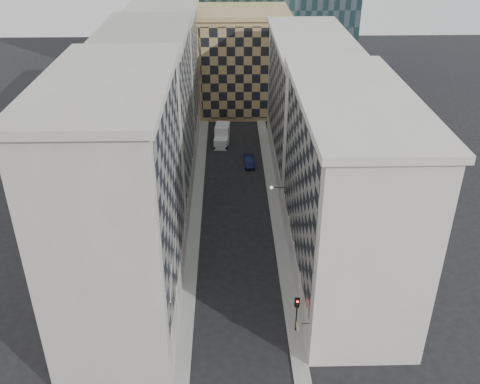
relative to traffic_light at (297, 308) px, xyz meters
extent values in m
cube|color=gray|center=(-10.58, 23.56, -2.85)|extent=(1.50, 100.00, 0.15)
cube|color=gray|center=(-0.08, 23.56, -2.85)|extent=(1.50, 100.00, 0.15)
cube|color=#A39C92|center=(-16.33, 4.56, 8.58)|extent=(10.00, 22.00, 23.00)
cube|color=gray|center=(-11.45, 4.56, 10.08)|extent=(0.25, 19.36, 18.00)
cube|color=#A39C92|center=(-11.53, 4.56, -1.32)|extent=(0.45, 21.12, 3.20)
cube|color=#A39C92|center=(-16.33, 4.56, 20.43)|extent=(10.80, 22.80, 0.70)
cylinder|color=#A39C92|center=(-11.68, -3.69, -0.72)|extent=(0.90, 0.90, 4.40)
cylinder|color=#A39C92|center=(-11.68, 1.81, -0.72)|extent=(0.90, 0.90, 4.40)
cylinder|color=#A39C92|center=(-11.68, 7.31, -0.72)|extent=(0.90, 0.90, 4.40)
cylinder|color=#A39C92|center=(-11.68, 12.81, -0.72)|extent=(0.90, 0.90, 4.40)
cube|color=#9A988F|center=(-16.33, 26.56, 8.08)|extent=(10.00, 22.00, 22.00)
cube|color=gray|center=(-11.45, 26.56, 9.58)|extent=(0.25, 19.36, 17.00)
cube|color=#9A988F|center=(-11.53, 26.56, -1.32)|extent=(0.45, 21.12, 3.20)
cube|color=#9A988F|center=(-16.33, 26.56, 19.43)|extent=(10.80, 22.80, 0.70)
cylinder|color=#9A988F|center=(-11.68, 18.31, -0.72)|extent=(0.90, 0.90, 4.40)
cylinder|color=#9A988F|center=(-11.68, 23.81, -0.72)|extent=(0.90, 0.90, 4.40)
cylinder|color=#9A988F|center=(-11.68, 29.31, -0.72)|extent=(0.90, 0.90, 4.40)
cylinder|color=#9A988F|center=(-11.68, 34.81, -0.72)|extent=(0.90, 0.90, 4.40)
cube|color=#A39C92|center=(-16.33, 48.56, 7.58)|extent=(10.00, 22.00, 21.00)
cube|color=gray|center=(-11.45, 48.56, 9.08)|extent=(0.25, 19.36, 16.00)
cube|color=#A39C92|center=(-11.53, 48.56, -1.32)|extent=(0.45, 21.12, 3.20)
cube|color=#A39C92|center=(-16.33, 48.56, 18.43)|extent=(10.80, 22.80, 0.70)
cylinder|color=#A39C92|center=(-11.68, 40.31, -0.72)|extent=(0.90, 0.90, 4.40)
cylinder|color=#A39C92|center=(-11.68, 45.81, -0.72)|extent=(0.90, 0.90, 4.40)
cylinder|color=#A39C92|center=(-11.68, 51.31, -0.72)|extent=(0.90, 0.90, 4.40)
cylinder|color=#A39C92|center=(-11.68, 56.81, -0.72)|extent=(0.90, 0.90, 4.40)
cube|color=beige|center=(5.67, 8.56, 7.08)|extent=(10.00, 26.00, 20.00)
cube|color=gray|center=(0.79, 8.56, 8.58)|extent=(0.25, 22.88, 15.00)
cube|color=beige|center=(0.87, 8.56, -1.32)|extent=(0.45, 24.96, 3.20)
cube|color=beige|center=(5.67, 8.56, 17.43)|extent=(10.80, 26.80, 0.70)
cylinder|color=beige|center=(1.02, -1.84, -0.72)|extent=(0.90, 0.90, 4.40)
cylinder|color=beige|center=(1.02, 3.36, -0.72)|extent=(0.90, 0.90, 4.40)
cylinder|color=beige|center=(1.02, 8.56, -0.72)|extent=(0.90, 0.90, 4.40)
cylinder|color=beige|center=(1.02, 13.76, -0.72)|extent=(0.90, 0.90, 4.40)
cylinder|color=beige|center=(1.02, 18.96, -0.72)|extent=(0.90, 0.90, 4.40)
cube|color=beige|center=(5.67, 35.56, 6.58)|extent=(10.00, 28.00, 19.00)
cube|color=gray|center=(0.79, 35.56, 8.08)|extent=(0.25, 24.64, 14.00)
cube|color=beige|center=(0.87, 35.56, -1.32)|extent=(0.45, 26.88, 3.20)
cube|color=beige|center=(5.67, 35.56, 16.43)|extent=(10.80, 28.80, 0.70)
cube|color=tan|center=(-3.33, 61.56, 6.08)|extent=(16.00, 14.00, 18.00)
cube|color=tan|center=(-3.33, 54.46, 6.08)|extent=(15.20, 0.25, 16.50)
cube|color=tan|center=(-3.33, 61.56, 15.48)|extent=(16.80, 14.80, 0.80)
cube|color=#312C26|center=(-5.33, 75.56, 11.08)|extent=(6.00, 6.00, 28.00)
cylinder|color=gray|center=(-11.23, -2.44, 5.08)|extent=(0.10, 2.33, 2.33)
cylinder|color=gray|center=(-11.23, 1.56, 5.08)|extent=(0.10, 2.33, 2.33)
cylinder|color=black|center=(-0.23, 17.56, 3.28)|extent=(1.80, 0.08, 0.08)
sphere|color=#FFE5B2|center=(-1.13, 17.56, 3.28)|extent=(0.36, 0.36, 0.36)
cylinder|color=black|center=(0.00, 0.00, -1.36)|extent=(0.12, 0.12, 2.83)
cube|color=black|center=(0.00, 0.00, 0.55)|extent=(0.31, 0.26, 0.97)
cube|color=black|center=(0.01, 0.15, 0.55)|extent=(0.49, 0.05, 1.11)
sphere|color=#FF0C07|center=(-0.01, -0.15, 0.87)|extent=(0.18, 0.18, 0.18)
sphere|color=#331E05|center=(-0.01, -0.15, 0.55)|extent=(0.18, 0.18, 0.18)
sphere|color=black|center=(-0.01, -0.15, 0.22)|extent=(0.18, 0.18, 0.18)
cube|color=silver|center=(-7.40, 42.91, -2.03)|extent=(2.39, 2.57, 1.78)
cube|color=silver|center=(-7.17, 45.47, -1.39)|extent=(2.59, 3.76, 3.07)
cylinder|color=black|center=(-8.46, 42.21, -2.48)|extent=(0.38, 0.92, 0.89)
cylinder|color=black|center=(-6.49, 42.03, -2.48)|extent=(0.38, 0.92, 0.89)
cylinder|color=black|center=(-8.05, 46.75, -2.48)|extent=(0.38, 0.92, 0.89)
cylinder|color=black|center=(-6.07, 46.57, -2.48)|extent=(0.38, 0.92, 0.89)
imported|color=#0F173A|center=(-3.00, 36.30, -2.22)|extent=(1.63, 4.30, 1.40)
cylinder|color=black|center=(0.27, -3.44, 1.25)|extent=(0.74, 0.15, 0.06)
cube|color=#BDB38B|center=(-0.43, -3.44, 0.88)|extent=(0.14, 0.65, 0.65)
camera|label=1|loc=(-6.28, -38.21, 33.70)|focal=40.00mm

